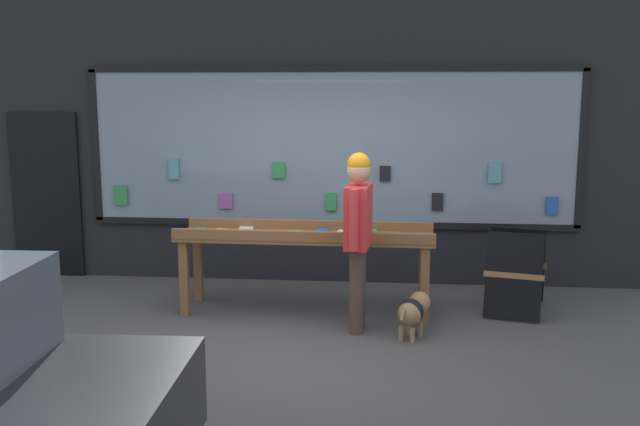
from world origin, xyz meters
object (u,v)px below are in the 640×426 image
at_px(display_table_main, 306,242).
at_px(person_browsing, 358,227).
at_px(small_dog, 413,310).
at_px(sandwich_board_sign, 516,270).

xyz_separation_m(display_table_main, person_browsing, (0.58, -0.57, 0.29)).
distance_m(small_dog, sandwich_board_sign, 1.50).
bearing_deg(sandwich_board_sign, small_dog, -125.62).
distance_m(person_browsing, small_dog, 0.97).
bearing_deg(display_table_main, sandwich_board_sign, 6.41).
height_order(person_browsing, sandwich_board_sign, person_browsing).
xyz_separation_m(small_dog, sandwich_board_sign, (1.13, 0.96, 0.18)).
relative_size(display_table_main, person_browsing, 1.53).
bearing_deg(small_dog, display_table_main, 83.10).
relative_size(person_browsing, small_dog, 3.41).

